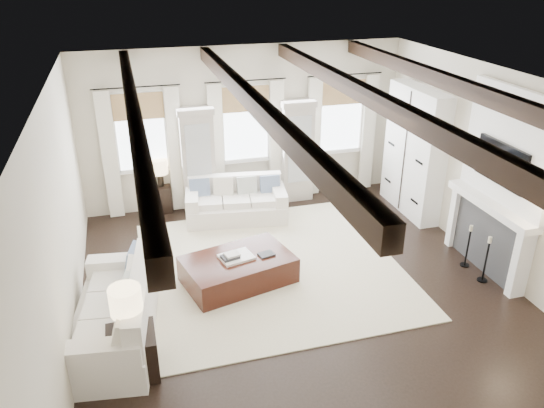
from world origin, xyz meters
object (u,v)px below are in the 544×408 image
object	(u,v)px
sofa_back	(236,203)
side_table_back	(162,198)
ottoman	(238,270)
sofa_left	(119,315)
side_table_front	(133,353)

from	to	relation	value
sofa_back	side_table_back	size ratio (longest dim) A/B	3.73
sofa_back	ottoman	xyz separation A→B (m)	(-0.45, -2.22, -0.11)
sofa_left	side_table_front	xyz separation A→B (m)	(0.14, -0.71, -0.09)
sofa_back	ottoman	distance (m)	2.27
sofa_back	sofa_left	bearing A→B (deg)	-125.93
sofa_back	sofa_left	distance (m)	3.87
side_table_back	ottoman	bearing A→B (deg)	-72.89
side_table_front	side_table_back	size ratio (longest dim) A/B	1.07
sofa_back	ottoman	world-z (taller)	sofa_back
ottoman	side_table_front	size ratio (longest dim) A/B	2.84
sofa_left	side_table_front	distance (m)	0.73
side_table_back	side_table_front	bearing A→B (deg)	-99.51
sofa_back	side_table_front	world-z (taller)	sofa_back
sofa_back	sofa_left	size ratio (longest dim) A/B	0.87
side_table_front	side_table_back	bearing A→B (deg)	80.49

